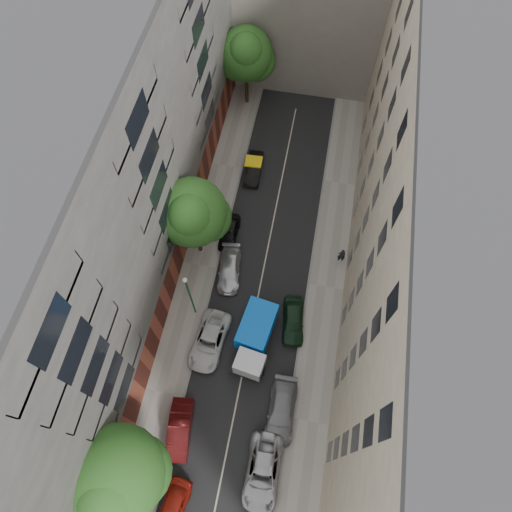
% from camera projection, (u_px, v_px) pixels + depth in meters
% --- Properties ---
extents(ground, '(120.00, 120.00, 0.00)m').
position_uv_depth(ground, '(262.00, 276.00, 39.23)').
color(ground, '#4C4C49').
rests_on(ground, ground).
extents(road_surface, '(8.00, 44.00, 0.02)m').
position_uv_depth(road_surface, '(262.00, 276.00, 39.22)').
color(road_surface, black).
rests_on(road_surface, ground).
extents(sidewalk_left, '(3.00, 44.00, 0.15)m').
position_uv_depth(sidewalk_left, '(200.00, 265.00, 39.63)').
color(sidewalk_left, gray).
rests_on(sidewalk_left, ground).
extents(sidewalk_right, '(3.00, 44.00, 0.15)m').
position_uv_depth(sidewalk_right, '(326.00, 287.00, 38.69)').
color(sidewalk_right, gray).
rests_on(sidewalk_right, ground).
extents(building_left, '(8.00, 44.00, 20.00)m').
position_uv_depth(building_left, '(106.00, 188.00, 31.27)').
color(building_left, '#484543').
rests_on(building_left, ground).
extents(building_right, '(8.00, 44.00, 20.00)m').
position_uv_depth(building_right, '(431.00, 241.00, 29.40)').
color(building_right, '#C3B398').
rests_on(building_right, ground).
extents(tarp_truck, '(3.08, 6.04, 2.65)m').
position_uv_depth(tarp_truck, '(255.00, 338.00, 35.24)').
color(tarp_truck, black).
rests_on(tarp_truck, ground).
extents(car_left_0, '(2.19, 4.34, 1.42)m').
position_uv_depth(car_left_0, '(171.00, 511.00, 30.54)').
color(car_left_0, maroon).
rests_on(car_left_0, ground).
extents(car_left_1, '(2.06, 4.58, 1.46)m').
position_uv_depth(car_left_1, '(180.00, 429.00, 32.87)').
color(car_left_1, '#4D0F10').
rests_on(car_left_1, ground).
extents(car_left_2, '(2.83, 5.32, 1.42)m').
position_uv_depth(car_left_2, '(209.00, 341.00, 35.89)').
color(car_left_2, silver).
rests_on(car_left_2, ground).
extents(car_left_3, '(2.42, 4.74, 1.32)m').
position_uv_depth(car_left_3, '(229.00, 270.00, 38.79)').
color(car_left_3, silver).
rests_on(car_left_3, ground).
extents(car_left_4, '(1.55, 3.80, 1.29)m').
position_uv_depth(car_left_4, '(229.00, 232.00, 40.49)').
color(car_left_4, black).
rests_on(car_left_4, ground).
extents(car_left_5, '(1.56, 4.11, 1.34)m').
position_uv_depth(car_left_5, '(254.00, 169.00, 43.69)').
color(car_left_5, black).
rests_on(car_left_5, ground).
extents(car_right_0, '(2.51, 5.26, 1.45)m').
position_uv_depth(car_right_0, '(263.00, 472.00, 31.61)').
color(car_right_0, '#AEAEB3').
rests_on(car_right_0, ground).
extents(car_right_1, '(2.09, 5.02, 1.45)m').
position_uv_depth(car_right_1, '(281.00, 411.00, 33.45)').
color(car_right_1, gray).
rests_on(car_right_1, ground).
extents(car_right_2, '(2.25, 4.43, 1.45)m').
position_uv_depth(car_right_2, '(293.00, 321.00, 36.65)').
color(car_right_2, black).
rests_on(car_right_2, ground).
extents(tree_near, '(6.18, 6.03, 8.49)m').
position_uv_depth(tree_near, '(117.00, 478.00, 27.17)').
color(tree_near, '#382619').
rests_on(tree_near, sidewalk_left).
extents(tree_mid, '(5.70, 5.49, 8.88)m').
position_uv_depth(tree_mid, '(193.00, 215.00, 35.01)').
color(tree_mid, '#382619').
rests_on(tree_mid, sidewalk_left).
extents(tree_far, '(5.38, 5.13, 8.63)m').
position_uv_depth(tree_far, '(247.00, 56.00, 43.26)').
color(tree_far, '#382619').
rests_on(tree_far, sidewalk_left).
extents(lamp_post, '(0.36, 0.36, 6.57)m').
position_uv_depth(lamp_post, '(189.00, 293.00, 34.00)').
color(lamp_post, '#1A5C35').
rests_on(lamp_post, sidewalk_left).
extents(pedestrian, '(0.66, 0.44, 1.79)m').
position_uv_depth(pedestrian, '(341.00, 255.00, 38.98)').
color(pedestrian, black).
rests_on(pedestrian, sidewalk_right).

